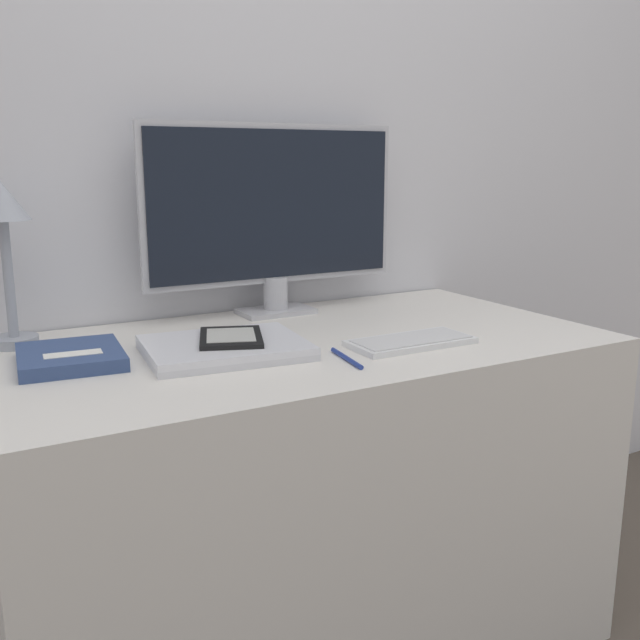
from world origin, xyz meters
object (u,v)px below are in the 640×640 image
monitor (274,213)px  ereader (231,337)px  keyboard (411,341)px  notebook (70,357)px  pen (345,358)px  laptop (225,348)px  desk_lamp (4,228)px

monitor → ereader: 0.43m
keyboard → ereader: 0.37m
notebook → pen: notebook is taller
monitor → laptop: 0.45m
monitor → keyboard: bearing=-75.3°
desk_lamp → notebook: 0.30m
monitor → pen: bearing=-99.0°
ereader → pen: (0.16, -0.16, -0.03)m
desk_lamp → pen: bearing=-38.5°
monitor → notebook: monitor is taller
laptop → notebook: bearing=164.3°
laptop → notebook: (-0.28, 0.08, 0.00)m
ereader → monitor: bearing=50.8°
laptop → ereader: 0.02m
pen → desk_lamp: bearing=141.5°
monitor → desk_lamp: monitor is taller
ereader → desk_lamp: size_ratio=0.58×
desk_lamp → ereader: bearing=-35.3°
ereader → notebook: 0.30m
notebook → keyboard: bearing=-17.2°
monitor → laptop: (-0.25, -0.29, -0.23)m
monitor → ereader: (-0.24, -0.29, -0.22)m
keyboard → ereader: size_ratio=1.35×
keyboard → laptop: size_ratio=0.79×
monitor → desk_lamp: bearing=-177.3°
keyboard → ereader: bearing=159.9°
ereader → desk_lamp: (-0.37, 0.26, 0.21)m
keyboard → ereader: (-0.34, 0.13, 0.02)m
laptop → desk_lamp: 0.49m
laptop → pen: size_ratio=2.44×
monitor → desk_lamp: 0.60m
ereader → notebook: size_ratio=0.87×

